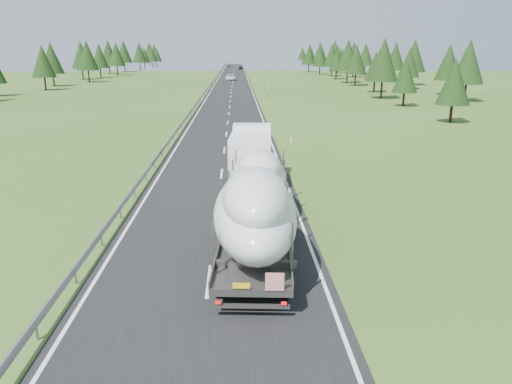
{
  "coord_description": "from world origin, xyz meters",
  "views": [
    {
      "loc": [
        1.21,
        -18.37,
        9.02
      ],
      "look_at": [
        2.11,
        5.51,
        2.15
      ],
      "focal_mm": 35.0,
      "sensor_mm": 36.0,
      "label": 1
    }
  ],
  "objects_px": {
    "distant_van": "(230,77)",
    "distant_car_blue": "(228,65)",
    "highway_sign": "(268,88)",
    "boat_truck": "(256,186)",
    "distant_car_dark": "(241,68)"
  },
  "relations": [
    {
      "from": "boat_truck",
      "to": "distant_car_blue",
      "type": "xyz_separation_m",
      "value": [
        -5.26,
        248.85,
        -1.72
      ]
    },
    {
      "from": "highway_sign",
      "to": "distant_car_dark",
      "type": "distance_m",
      "value": 137.56
    },
    {
      "from": "boat_truck",
      "to": "distant_car_dark",
      "type": "height_order",
      "value": "boat_truck"
    },
    {
      "from": "highway_sign",
      "to": "distant_van",
      "type": "relative_size",
      "value": 0.42
    },
    {
      "from": "highway_sign",
      "to": "boat_truck",
      "type": "distance_m",
      "value": 74.44
    },
    {
      "from": "distant_car_blue",
      "to": "boat_truck",
      "type": "bearing_deg",
      "value": -88.42
    },
    {
      "from": "highway_sign",
      "to": "distant_car_dark",
      "type": "height_order",
      "value": "highway_sign"
    },
    {
      "from": "highway_sign",
      "to": "distant_car_blue",
      "type": "bearing_deg",
      "value": 93.39
    },
    {
      "from": "distant_car_dark",
      "to": "distant_van",
      "type": "bearing_deg",
      "value": -92.52
    },
    {
      "from": "boat_truck",
      "to": "distant_van",
      "type": "distance_m",
      "value": 128.01
    },
    {
      "from": "boat_truck",
      "to": "distant_car_blue",
      "type": "height_order",
      "value": "boat_truck"
    },
    {
      "from": "highway_sign",
      "to": "distant_car_blue",
      "type": "relative_size",
      "value": 0.61
    },
    {
      "from": "highway_sign",
      "to": "boat_truck",
      "type": "height_order",
      "value": "boat_truck"
    },
    {
      "from": "boat_truck",
      "to": "distant_car_blue",
      "type": "distance_m",
      "value": 248.91
    },
    {
      "from": "distant_van",
      "to": "distant_car_blue",
      "type": "xyz_separation_m",
      "value": [
        -2.5,
        120.88,
        -0.16
      ]
    }
  ]
}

